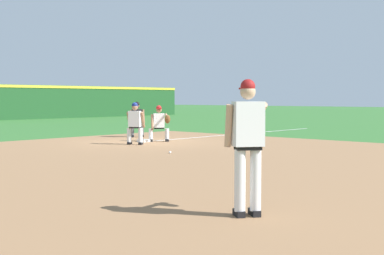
% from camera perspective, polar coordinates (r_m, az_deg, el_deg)
% --- Properties ---
extents(ground_plane, '(160.00, 160.00, 0.00)m').
position_cam_1_polar(ground_plane, '(19.62, -5.13, -1.55)').
color(ground_plane, '#336B2D').
extents(infield_dirt_patch, '(18.00, 18.00, 0.01)m').
position_cam_1_polar(infield_dirt_patch, '(13.41, -2.15, -3.70)').
color(infield_dirt_patch, '#936B47').
rests_on(infield_dirt_patch, ground).
extents(foul_line_stripe, '(11.55, 0.10, 0.00)m').
position_cam_1_polar(foul_line_stripe, '(23.89, 5.12, -0.68)').
color(foul_line_stripe, white).
rests_on(foul_line_stripe, ground).
extents(first_base_bag, '(0.38, 0.38, 0.09)m').
position_cam_1_polar(first_base_bag, '(19.61, -5.13, -1.42)').
color(first_base_bag, white).
rests_on(first_base_bag, ground).
extents(baseball, '(0.07, 0.07, 0.07)m').
position_cam_1_polar(baseball, '(15.45, -2.36, -2.67)').
color(baseball, white).
rests_on(baseball, ground).
extents(pitcher, '(0.84, 0.55, 1.86)m').
position_cam_1_polar(pitcher, '(7.25, 6.02, -1.19)').
color(pitcher, black).
rests_on(pitcher, ground).
extents(first_baseman, '(0.72, 1.09, 1.34)m').
position_cam_1_polar(first_baseman, '(19.65, -3.48, 0.61)').
color(first_baseman, black).
rests_on(first_baseman, ground).
extents(baserunner, '(0.63, 0.68, 1.46)m').
position_cam_1_polar(baserunner, '(18.45, -6.12, 0.62)').
color(baserunner, black).
rests_on(baserunner, ground).
extents(umpire, '(0.68, 0.65, 1.46)m').
position_cam_1_polar(umpire, '(22.02, -5.88, 1.03)').
color(umpire, black).
rests_on(umpire, ground).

